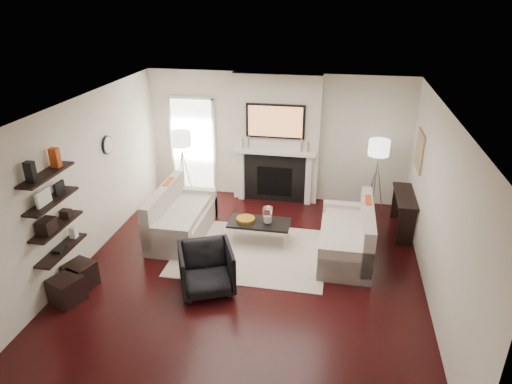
% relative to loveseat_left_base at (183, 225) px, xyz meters
% --- Properties ---
extents(room_envelope, '(6.00, 6.00, 6.00)m').
position_rel_loveseat_left_base_xyz_m(room_envelope, '(1.45, -0.95, 1.14)').
color(room_envelope, black).
rests_on(room_envelope, ground).
extents(chimney_breast, '(1.80, 0.25, 2.70)m').
position_rel_loveseat_left_base_xyz_m(chimney_breast, '(1.45, 1.93, 1.14)').
color(chimney_breast, silver).
rests_on(chimney_breast, floor).
extents(fireplace_surround, '(1.30, 0.02, 1.04)m').
position_rel_loveseat_left_base_xyz_m(fireplace_surround, '(1.45, 1.79, 0.31)').
color(fireplace_surround, black).
rests_on(fireplace_surround, floor).
extents(firebox, '(0.75, 0.02, 0.65)m').
position_rel_loveseat_left_base_xyz_m(firebox, '(1.45, 1.79, 0.24)').
color(firebox, black).
rests_on(firebox, floor).
extents(mantel_pilaster_l, '(0.12, 0.08, 1.10)m').
position_rel_loveseat_left_base_xyz_m(mantel_pilaster_l, '(0.73, 1.76, 0.34)').
color(mantel_pilaster_l, white).
rests_on(mantel_pilaster_l, floor).
extents(mantel_pilaster_r, '(0.12, 0.08, 1.10)m').
position_rel_loveseat_left_base_xyz_m(mantel_pilaster_r, '(2.17, 1.76, 0.34)').
color(mantel_pilaster_r, white).
rests_on(mantel_pilaster_r, floor).
extents(mantel_shelf, '(1.70, 0.18, 0.07)m').
position_rel_loveseat_left_base_xyz_m(mantel_shelf, '(1.45, 1.74, 0.91)').
color(mantel_shelf, white).
rests_on(mantel_shelf, chimney_breast).
extents(tv_body, '(1.20, 0.06, 0.70)m').
position_rel_loveseat_left_base_xyz_m(tv_body, '(1.45, 1.77, 1.57)').
color(tv_body, black).
rests_on(tv_body, chimney_breast).
extents(tv_screen, '(1.10, 0.00, 0.62)m').
position_rel_loveseat_left_base_xyz_m(tv_screen, '(1.45, 1.74, 1.57)').
color(tv_screen, '#BF723F').
rests_on(tv_screen, tv_body).
extents(candlestick_l_tall, '(0.04, 0.04, 0.30)m').
position_rel_loveseat_left_base_xyz_m(candlestick_l_tall, '(0.90, 1.75, 1.09)').
color(candlestick_l_tall, silver).
rests_on(candlestick_l_tall, mantel_shelf).
extents(candlestick_l_short, '(0.04, 0.04, 0.24)m').
position_rel_loveseat_left_base_xyz_m(candlestick_l_short, '(0.77, 1.75, 1.06)').
color(candlestick_l_short, silver).
rests_on(candlestick_l_short, mantel_shelf).
extents(candlestick_r_tall, '(0.04, 0.04, 0.30)m').
position_rel_loveseat_left_base_xyz_m(candlestick_r_tall, '(2.00, 1.75, 1.09)').
color(candlestick_r_tall, silver).
rests_on(candlestick_r_tall, mantel_shelf).
extents(candlestick_r_short, '(0.04, 0.04, 0.24)m').
position_rel_loveseat_left_base_xyz_m(candlestick_r_short, '(2.13, 1.75, 1.06)').
color(candlestick_r_short, silver).
rests_on(candlestick_r_short, mantel_shelf).
extents(hallway_panel, '(0.90, 0.02, 2.10)m').
position_rel_loveseat_left_base_xyz_m(hallway_panel, '(-0.40, 2.03, 0.84)').
color(hallway_panel, white).
rests_on(hallway_panel, floor).
extents(door_trim_l, '(0.06, 0.06, 2.16)m').
position_rel_loveseat_left_base_xyz_m(door_trim_l, '(-0.88, 2.01, 0.84)').
color(door_trim_l, white).
rests_on(door_trim_l, floor).
extents(door_trim_r, '(0.06, 0.06, 2.16)m').
position_rel_loveseat_left_base_xyz_m(door_trim_r, '(0.08, 2.01, 0.84)').
color(door_trim_r, white).
rests_on(door_trim_r, floor).
extents(door_trim_top, '(1.02, 0.06, 0.06)m').
position_rel_loveseat_left_base_xyz_m(door_trim_top, '(-0.40, 2.01, 1.92)').
color(door_trim_top, white).
rests_on(door_trim_top, wall_back).
extents(rug, '(2.60, 2.00, 0.01)m').
position_rel_loveseat_left_base_xyz_m(rug, '(1.37, -0.38, -0.20)').
color(rug, '#C3AF9F').
rests_on(rug, floor).
extents(loveseat_left_base, '(0.85, 1.80, 0.42)m').
position_rel_loveseat_left_base_xyz_m(loveseat_left_base, '(0.00, 0.00, 0.00)').
color(loveseat_left_base, '#BEB1A7').
rests_on(loveseat_left_base, floor).
extents(loveseat_left_back, '(0.18, 1.80, 0.80)m').
position_rel_loveseat_left_base_xyz_m(loveseat_left_back, '(-0.33, 0.00, 0.32)').
color(loveseat_left_back, '#BEB1A7').
rests_on(loveseat_left_back, floor).
extents(loveseat_left_arm_n, '(0.85, 0.18, 0.60)m').
position_rel_loveseat_left_base_xyz_m(loveseat_left_arm_n, '(0.00, -0.81, 0.09)').
color(loveseat_left_arm_n, '#BEB1A7').
rests_on(loveseat_left_arm_n, floor).
extents(loveseat_left_arm_s, '(0.85, 0.18, 0.60)m').
position_rel_loveseat_left_base_xyz_m(loveseat_left_arm_s, '(0.00, 0.81, 0.09)').
color(loveseat_left_arm_s, '#BEB1A7').
rests_on(loveseat_left_arm_s, floor).
extents(loveseat_left_cushion, '(0.63, 1.44, 0.10)m').
position_rel_loveseat_left_base_xyz_m(loveseat_left_cushion, '(0.05, 0.00, 0.26)').
color(loveseat_left_cushion, '#BEB1A7').
rests_on(loveseat_left_cushion, loveseat_left_base).
extents(pillow_left_orange, '(0.10, 0.42, 0.42)m').
position_rel_loveseat_left_base_xyz_m(pillow_left_orange, '(-0.33, 0.30, 0.52)').
color(pillow_left_orange, '#BD4417').
rests_on(pillow_left_orange, loveseat_left_cushion).
extents(pillow_left_charcoal, '(0.10, 0.40, 0.40)m').
position_rel_loveseat_left_base_xyz_m(pillow_left_charcoal, '(-0.33, -0.30, 0.51)').
color(pillow_left_charcoal, black).
rests_on(pillow_left_charcoal, loveseat_left_cushion).
extents(loveseat_right_base, '(0.85, 1.80, 0.42)m').
position_rel_loveseat_left_base_xyz_m(loveseat_right_base, '(2.97, -0.15, 0.00)').
color(loveseat_right_base, '#BEB1A7').
rests_on(loveseat_right_base, floor).
extents(loveseat_right_back, '(0.18, 1.80, 0.80)m').
position_rel_loveseat_left_base_xyz_m(loveseat_right_back, '(3.31, -0.15, 0.32)').
color(loveseat_right_back, '#BEB1A7').
rests_on(loveseat_right_back, floor).
extents(loveseat_right_arm_n, '(0.85, 0.18, 0.60)m').
position_rel_loveseat_left_base_xyz_m(loveseat_right_arm_n, '(2.97, -0.96, 0.09)').
color(loveseat_right_arm_n, '#BEB1A7').
rests_on(loveseat_right_arm_n, floor).
extents(loveseat_right_arm_s, '(0.85, 0.18, 0.60)m').
position_rel_loveseat_left_base_xyz_m(loveseat_right_arm_s, '(2.97, 0.66, 0.09)').
color(loveseat_right_arm_s, '#BEB1A7').
rests_on(loveseat_right_arm_s, floor).
extents(loveseat_right_cushion, '(0.63, 1.44, 0.10)m').
position_rel_loveseat_left_base_xyz_m(loveseat_right_cushion, '(2.92, -0.15, 0.26)').
color(loveseat_right_cushion, '#BEB1A7').
rests_on(loveseat_right_cushion, loveseat_right_base).
extents(pillow_right_orange, '(0.10, 0.42, 0.42)m').
position_rel_loveseat_left_base_xyz_m(pillow_right_orange, '(3.31, 0.15, 0.52)').
color(pillow_right_orange, '#BD4417').
rests_on(pillow_right_orange, loveseat_right_cushion).
extents(pillow_right_charcoal, '(0.10, 0.40, 0.40)m').
position_rel_loveseat_left_base_xyz_m(pillow_right_charcoal, '(3.31, -0.45, 0.51)').
color(pillow_right_charcoal, black).
rests_on(pillow_right_charcoal, loveseat_right_cushion).
extents(coffee_table, '(1.10, 0.55, 0.04)m').
position_rel_loveseat_left_base_xyz_m(coffee_table, '(1.45, -0.01, 0.19)').
color(coffee_table, black).
rests_on(coffee_table, floor).
extents(coffee_leg_nw, '(0.02, 0.02, 0.38)m').
position_rel_loveseat_left_base_xyz_m(coffee_leg_nw, '(0.95, -0.23, -0.02)').
color(coffee_leg_nw, silver).
rests_on(coffee_leg_nw, floor).
extents(coffee_leg_ne, '(0.02, 0.02, 0.38)m').
position_rel_loveseat_left_base_xyz_m(coffee_leg_ne, '(1.95, -0.23, -0.02)').
color(coffee_leg_ne, silver).
rests_on(coffee_leg_ne, floor).
extents(coffee_leg_sw, '(0.02, 0.02, 0.38)m').
position_rel_loveseat_left_base_xyz_m(coffee_leg_sw, '(0.95, 0.21, -0.02)').
color(coffee_leg_sw, silver).
rests_on(coffee_leg_sw, floor).
extents(coffee_leg_se, '(0.02, 0.02, 0.38)m').
position_rel_loveseat_left_base_xyz_m(coffee_leg_se, '(1.95, 0.21, -0.02)').
color(coffee_leg_se, silver).
rests_on(coffee_leg_se, floor).
extents(hurricane_glass, '(0.18, 0.18, 0.31)m').
position_rel_loveseat_left_base_xyz_m(hurricane_glass, '(1.60, -0.01, 0.35)').
color(hurricane_glass, white).
rests_on(hurricane_glass, coffee_table).
extents(hurricane_candle, '(0.09, 0.09, 0.13)m').
position_rel_loveseat_left_base_xyz_m(hurricane_candle, '(1.60, -0.01, 0.29)').
color(hurricane_candle, white).
rests_on(hurricane_candle, coffee_table).
extents(copper_bowl, '(0.34, 0.34, 0.06)m').
position_rel_loveseat_left_base_xyz_m(copper_bowl, '(1.20, -0.01, 0.24)').
color(copper_bowl, orange).
rests_on(copper_bowl, coffee_table).
extents(armchair, '(1.00, 0.98, 0.80)m').
position_rel_loveseat_left_base_xyz_m(armchair, '(0.92, -1.55, 0.19)').
color(armchair, black).
rests_on(armchair, floor).
extents(lamp_left_post, '(0.02, 0.02, 1.20)m').
position_rel_loveseat_left_base_xyz_m(lamp_left_post, '(-0.40, 1.30, 0.39)').
color(lamp_left_post, silver).
rests_on(lamp_left_post, floor).
extents(lamp_left_shade, '(0.40, 0.40, 0.30)m').
position_rel_loveseat_left_base_xyz_m(lamp_left_shade, '(-0.40, 1.30, 1.24)').
color(lamp_left_shade, white).
rests_on(lamp_left_shade, lamp_left_post).
extents(lamp_left_leg_a, '(0.25, 0.02, 1.23)m').
position_rel_loveseat_left_base_xyz_m(lamp_left_leg_a, '(-0.29, 1.30, 0.39)').
color(lamp_left_leg_a, silver).
rests_on(lamp_left_leg_a, floor).
extents(lamp_left_leg_b, '(0.14, 0.22, 1.23)m').
position_rel_loveseat_left_base_xyz_m(lamp_left_leg_b, '(-0.45, 1.39, 0.39)').
color(lamp_left_leg_b, silver).
rests_on(lamp_left_leg_b, floor).
extents(lamp_left_leg_c, '(0.14, 0.22, 1.23)m').
position_rel_loveseat_left_base_xyz_m(lamp_left_leg_c, '(-0.45, 1.20, 0.39)').
color(lamp_left_leg_c, silver).
rests_on(lamp_left_leg_c, floor).
extents(lamp_right_post, '(0.02, 0.02, 1.20)m').
position_rel_loveseat_left_base_xyz_m(lamp_right_post, '(3.50, 1.46, 0.39)').
color(lamp_right_post, silver).
rests_on(lamp_right_post, floor).
extents(lamp_right_shade, '(0.40, 0.40, 0.30)m').
position_rel_loveseat_left_base_xyz_m(lamp_right_shade, '(3.50, 1.46, 1.24)').
color(lamp_right_shade, white).
rests_on(lamp_right_shade, lamp_right_post).
extents(lamp_right_leg_a, '(0.25, 0.02, 1.23)m').
position_rel_loveseat_left_base_xyz_m(lamp_right_leg_a, '(3.61, 1.46, 0.39)').
color(lamp_right_leg_a, silver).
rests_on(lamp_right_leg_a, floor).
extents(lamp_right_leg_b, '(0.14, 0.22, 1.23)m').
position_rel_loveseat_left_base_xyz_m(lamp_right_leg_b, '(3.45, 1.56, 0.39)').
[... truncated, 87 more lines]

